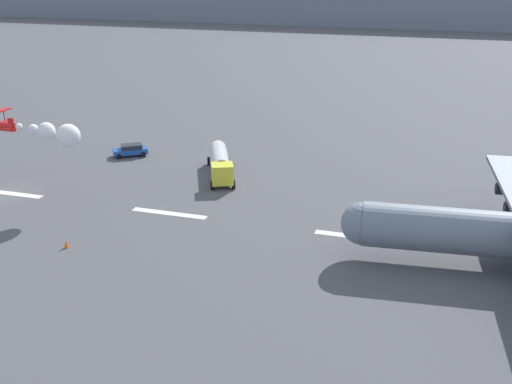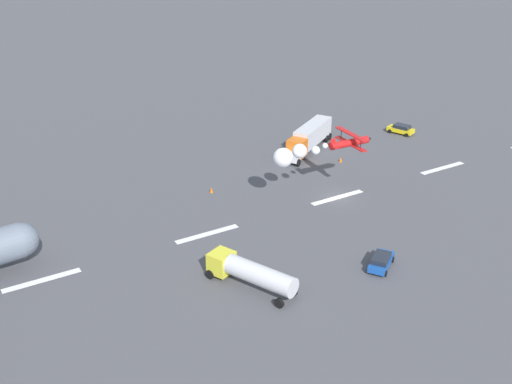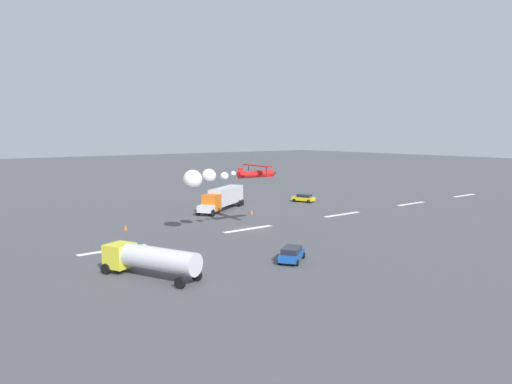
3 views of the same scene
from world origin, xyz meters
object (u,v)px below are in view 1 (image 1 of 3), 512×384
Objects in this scene: stunt_biplane_red at (42,132)px; traffic_cone_far at (66,244)px; airport_staff_sedan at (131,150)px; fuel_tanker_truck at (220,162)px.

stunt_biplane_red reaches higher than traffic_cone_far.
stunt_biplane_red is at bearing 130.23° from traffic_cone_far.
traffic_cone_far is at bearing -74.52° from airport_staff_sedan.
stunt_biplane_red is 14.49m from traffic_cone_far.
fuel_tanker_truck is 2.19× the size of airport_staff_sedan.
fuel_tanker_truck reaches higher than traffic_cone_far.
stunt_biplane_red reaches higher than fuel_tanker_truck.
stunt_biplane_red is at bearing -93.73° from airport_staff_sedan.
traffic_cone_far is (-6.68, -21.78, -1.38)m from fuel_tanker_truck.
airport_staff_sedan is (-13.79, 3.91, -0.94)m from fuel_tanker_truck.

